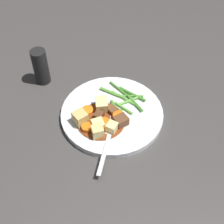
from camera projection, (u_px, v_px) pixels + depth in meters
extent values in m
plane|color=#423F3D|center=(112.00, 116.00, 0.83)|extent=(3.00, 3.00, 0.00)
cylinder|color=white|center=(112.00, 114.00, 0.83)|extent=(0.26, 0.26, 0.02)
cylinder|color=brown|center=(101.00, 121.00, 0.80)|extent=(0.12, 0.12, 0.00)
cylinder|color=orange|center=(88.00, 110.00, 0.82)|extent=(0.04, 0.04, 0.01)
cylinder|color=orange|center=(119.00, 116.00, 0.80)|extent=(0.03, 0.03, 0.01)
cylinder|color=orange|center=(103.00, 124.00, 0.79)|extent=(0.04, 0.04, 0.01)
cylinder|color=orange|center=(87.00, 128.00, 0.78)|extent=(0.03, 0.03, 0.01)
cube|color=#EAD68C|center=(102.00, 104.00, 0.82)|extent=(0.05, 0.05, 0.03)
cube|color=#DBBC6B|center=(80.00, 118.00, 0.79)|extent=(0.03, 0.03, 0.03)
cube|color=#EAD68C|center=(112.00, 127.00, 0.77)|extent=(0.03, 0.03, 0.02)
cube|color=#E5CC7A|center=(98.00, 131.00, 0.76)|extent=(0.03, 0.03, 0.03)
cube|color=#EAD68C|center=(98.00, 124.00, 0.78)|extent=(0.04, 0.04, 0.02)
cube|color=brown|center=(81.00, 116.00, 0.80)|extent=(0.02, 0.02, 0.02)
cube|color=brown|center=(121.00, 121.00, 0.79)|extent=(0.03, 0.03, 0.02)
cube|color=brown|center=(111.00, 110.00, 0.82)|extent=(0.02, 0.02, 0.02)
cube|color=#56331E|center=(99.00, 116.00, 0.80)|extent=(0.03, 0.03, 0.02)
cylinder|color=#66AD42|center=(123.00, 108.00, 0.83)|extent=(0.02, 0.06, 0.01)
cylinder|color=#66AD42|center=(113.00, 93.00, 0.86)|extent=(0.04, 0.07, 0.01)
cylinder|color=#66AD42|center=(130.00, 101.00, 0.84)|extent=(0.06, 0.02, 0.01)
cylinder|color=#4C8E33|center=(133.00, 96.00, 0.85)|extent=(0.05, 0.04, 0.01)
cylinder|color=#4C8E33|center=(135.00, 103.00, 0.84)|extent=(0.02, 0.07, 0.01)
cylinder|color=#4C8E33|center=(113.00, 111.00, 0.82)|extent=(0.05, 0.04, 0.01)
cylinder|color=#4C8E33|center=(132.00, 94.00, 0.86)|extent=(0.03, 0.08, 0.01)
cylinder|color=#4C8E33|center=(117.00, 111.00, 0.82)|extent=(0.03, 0.08, 0.01)
cylinder|color=#66AD42|center=(124.00, 98.00, 0.85)|extent=(0.03, 0.08, 0.01)
cylinder|color=#4C8E33|center=(119.00, 89.00, 0.87)|extent=(0.01, 0.07, 0.01)
cube|color=silver|center=(104.00, 154.00, 0.74)|extent=(0.10, 0.08, 0.00)
cube|color=silver|center=(110.00, 132.00, 0.78)|extent=(0.03, 0.03, 0.00)
cylinder|color=silver|center=(117.00, 123.00, 0.80)|extent=(0.03, 0.03, 0.00)
cylinder|color=silver|center=(114.00, 123.00, 0.80)|extent=(0.03, 0.03, 0.00)
cylinder|color=silver|center=(112.00, 122.00, 0.80)|extent=(0.03, 0.03, 0.00)
cylinder|color=silver|center=(109.00, 122.00, 0.80)|extent=(0.03, 0.03, 0.00)
cylinder|color=black|center=(41.00, 67.00, 0.88)|extent=(0.04, 0.04, 0.11)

